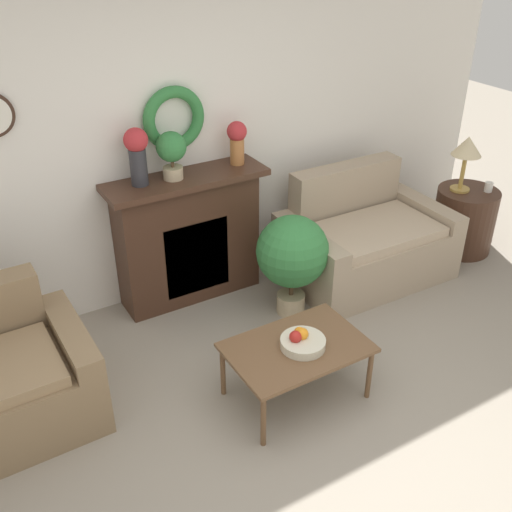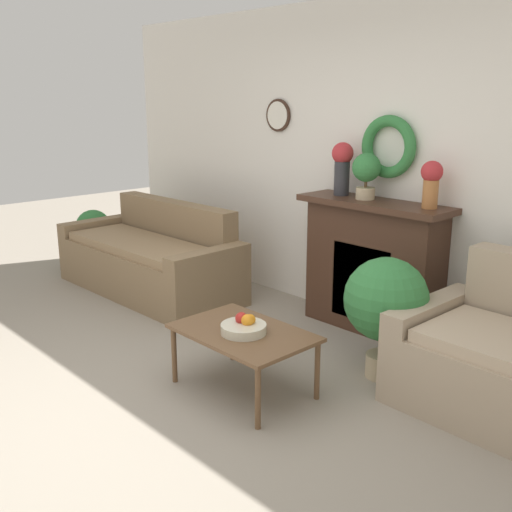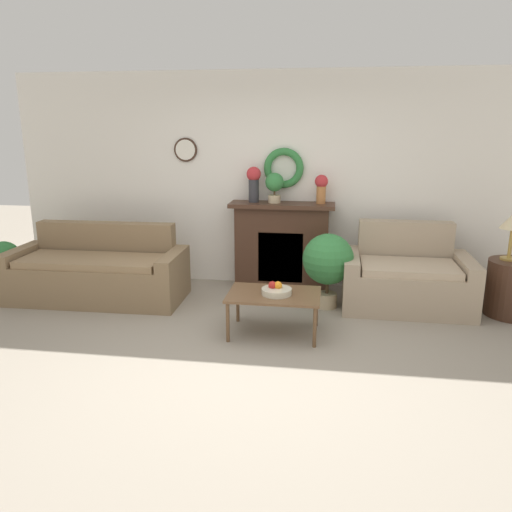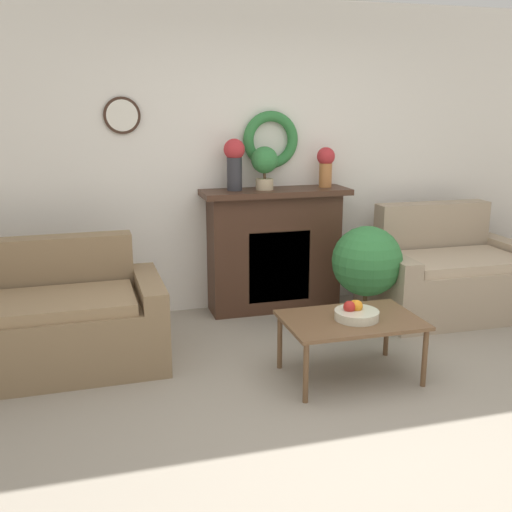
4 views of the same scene
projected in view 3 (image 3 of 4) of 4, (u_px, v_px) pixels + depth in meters
ground_plane at (243, 363)px, 4.40m from camera, size 16.00×16.00×0.00m
wall_back at (274, 181)px, 6.36m from camera, size 6.80×0.16×2.70m
fireplace at (282, 245)px, 6.35m from camera, size 1.30×0.41×1.10m
couch_left at (98, 273)px, 6.00m from camera, size 2.08×0.91×0.88m
loveseat_right at (406, 279)px, 5.73m from camera, size 1.44×0.95×0.94m
coffee_table at (274, 297)px, 4.94m from camera, size 0.91×0.61×0.43m
fruit_bowl at (276, 290)px, 4.90m from camera, size 0.30×0.30×0.12m
vase_on_mantel_left at (254, 182)px, 6.20m from camera, size 0.18×0.18×0.44m
vase_on_mantel_right at (321, 187)px, 6.09m from camera, size 0.16×0.16×0.35m
potted_plant_on_mantel at (275, 185)px, 6.15m from camera, size 0.23×0.23×0.37m
potted_plant_floor_by_couch at (5, 262)px, 6.20m from camera, size 0.40×0.40×0.65m
potted_plant_floor_by_loveseat at (328, 261)px, 5.63m from camera, size 0.58×0.58×0.86m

